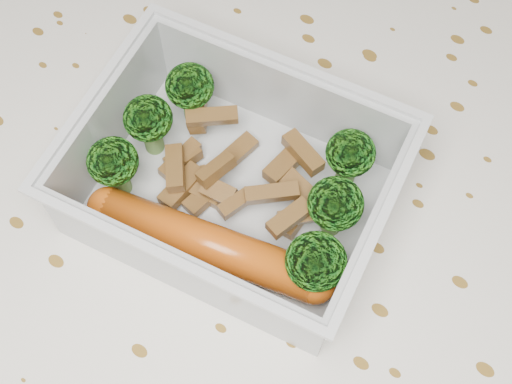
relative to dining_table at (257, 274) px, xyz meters
The scene contains 6 objects.
dining_table is the anchor object (origin of this frame).
tablecloth 0.05m from the dining_table, ahead, with size 1.46×0.96×0.19m.
lunch_container 0.11m from the dining_table, behind, with size 0.18×0.15×0.06m.
broccoli_florets 0.12m from the dining_table, 148.34° to the left, with size 0.14×0.10×0.04m.
meat_pile 0.11m from the dining_table, 160.31° to the left, with size 0.10×0.07×0.03m.
sausage 0.11m from the dining_table, 103.65° to the right, with size 0.13×0.05×0.02m.
Camera 1 is at (0.09, -0.13, 1.11)m, focal length 50.00 mm.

